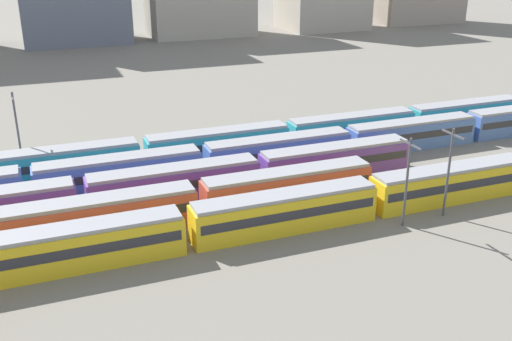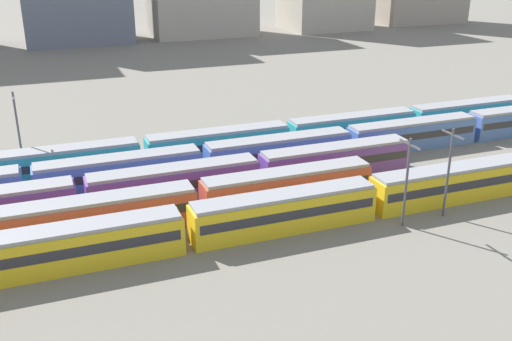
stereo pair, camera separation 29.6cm
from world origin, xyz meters
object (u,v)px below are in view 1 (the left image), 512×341
object	(u,v)px
train_track_1	(100,216)
train_track_3	(348,142)
catenary_pole_0	(407,178)
train_track_0	(285,211)
catenary_pole_1	(18,130)
train_track_2	(175,183)
catenary_pole_2	(449,168)
train_track_4	(288,136)

from	to	relation	value
train_track_1	train_track_3	xyz separation A→B (m)	(31.82, 10.40, 0.00)
train_track_1	catenary_pole_0	size ratio (longest dim) A/B	6.34
train_track_0	catenary_pole_0	world-z (taller)	catenary_pole_0
train_track_3	catenary_pole_1	world-z (taller)	catenary_pole_1
train_track_2	train_track_3	bearing A→B (deg)	12.49
catenary_pole_0	train_track_0	bearing A→B (deg)	163.23
train_track_2	catenary_pole_2	world-z (taller)	catenary_pole_2
train_track_0	catenary_pole_2	size ratio (longest dim) A/B	10.34
train_track_1	train_track_4	bearing A→B (deg)	31.07
catenary_pole_0	train_track_4	bearing A→B (deg)	93.22
train_track_0	train_track_1	distance (m)	17.11
catenary_pole_1	catenary_pole_2	bearing A→B (deg)	-34.82
train_track_3	train_track_4	world-z (taller)	same
train_track_2	catenary_pole_0	size ratio (longest dim) A/B	6.34
train_track_2	catenary_pole_2	xyz separation A→B (m)	(23.91, -13.33, 3.16)
catenary_pole_2	train_track_1	bearing A→B (deg)	165.86
train_track_2	catenary_pole_0	xyz separation A→B (m)	(18.91, -13.70, 3.03)
catenary_pole_1	train_track_0	bearing A→B (deg)	-46.56
train_track_3	catenary_pole_2	bearing A→B (deg)	-88.67
train_track_0	train_track_3	bearing A→B (deg)	45.16
train_track_1	catenary_pole_0	bearing A→B (deg)	-17.32
train_track_0	train_track_4	world-z (taller)	same
train_track_4	catenary_pole_0	bearing A→B (deg)	-86.78
train_track_0	catenary_pole_2	xyz separation A→B (m)	(15.95, -2.93, 3.16)
train_track_2	train_track_1	bearing A→B (deg)	-148.06
train_track_4	train_track_2	bearing A→B (deg)	-149.35
train_track_1	catenary_pole_2	world-z (taller)	catenary_pole_2
train_track_4	catenary_pole_2	distance (m)	24.77
train_track_0	train_track_1	world-z (taller)	same
train_track_0	train_track_3	distance (m)	22.00
train_track_1	train_track_3	bearing A→B (deg)	18.10
train_track_3	catenary_pole_1	xyz separation A→B (m)	(-38.17, 8.33, 3.57)
catenary_pole_0	train_track_3	bearing A→B (deg)	76.41
train_track_0	train_track_1	bearing A→B (deg)	162.31
train_track_0	catenary_pole_0	bearing A→B (deg)	-16.77
train_track_1	train_track_4	xyz separation A→B (m)	(25.89, 15.60, 0.00)
catenary_pole_0	catenary_pole_1	size ratio (longest dim) A/B	0.89
train_track_1	catenary_pole_1	distance (m)	20.10
catenary_pole_0	catenary_pole_1	distance (m)	43.25
train_track_1	catenary_pole_0	world-z (taller)	catenary_pole_0
train_track_2	catenary_pole_1	size ratio (longest dim) A/B	5.66
train_track_1	catenary_pole_2	size ratio (longest dim) A/B	6.16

